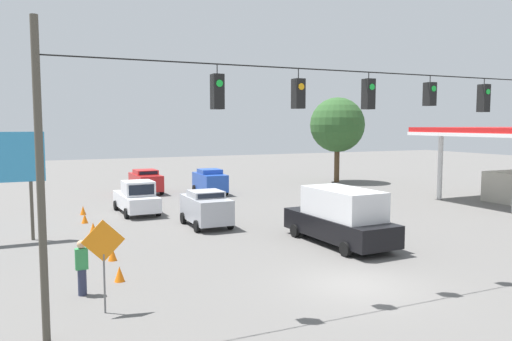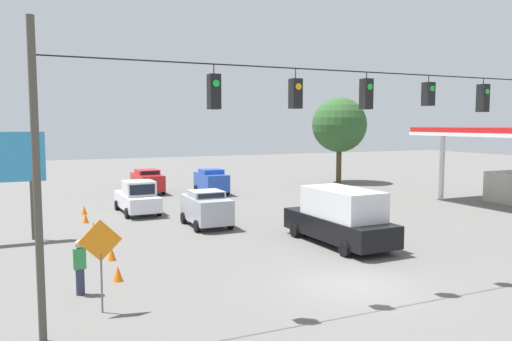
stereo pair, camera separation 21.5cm
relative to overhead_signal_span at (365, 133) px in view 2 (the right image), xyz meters
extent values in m
plane|color=#605E5B|center=(-0.01, -0.48, -5.34)|extent=(140.00, 140.00, 0.00)
cylinder|color=#4C473D|center=(10.08, 0.00, -1.18)|extent=(0.20, 0.20, 8.32)
cylinder|color=black|center=(-0.01, 0.00, 2.02)|extent=(20.18, 0.04, 0.04)
cube|color=black|center=(-5.34, 0.00, 1.28)|extent=(0.32, 0.36, 1.04)
cylinder|color=black|center=(-5.34, 0.00, 1.91)|extent=(0.03, 0.03, 0.22)
cylinder|color=green|center=(-5.34, 0.19, 1.52)|extent=(0.20, 0.02, 0.20)
cube|color=black|center=(-2.68, 0.00, 1.37)|extent=(0.32, 0.36, 0.82)
cylinder|color=black|center=(-2.68, 0.00, 1.90)|extent=(0.03, 0.03, 0.24)
cylinder|color=green|center=(-2.68, 0.19, 1.55)|extent=(0.20, 0.02, 0.20)
cube|color=black|center=(-0.01, 0.00, 1.30)|extent=(0.32, 0.36, 1.00)
cylinder|color=black|center=(-0.01, 0.00, 1.91)|extent=(0.03, 0.03, 0.22)
cylinder|color=green|center=(-0.01, 0.19, 1.53)|extent=(0.20, 0.02, 0.20)
cube|color=black|center=(2.66, 0.00, 1.25)|extent=(0.32, 0.36, 0.92)
cylinder|color=black|center=(2.66, 0.00, 1.87)|extent=(0.03, 0.03, 0.31)
cylinder|color=orange|center=(2.66, 0.19, 1.46)|extent=(0.20, 0.02, 0.20)
cube|color=black|center=(5.32, 0.00, 1.24)|extent=(0.32, 0.36, 1.00)
cylinder|color=black|center=(5.32, 0.00, 1.88)|extent=(0.03, 0.03, 0.28)
cylinder|color=green|center=(5.32, 0.19, 1.46)|extent=(0.20, 0.02, 0.20)
cube|color=#234CB2|center=(-3.02, -24.37, -4.34)|extent=(1.89, 3.99, 1.35)
cube|color=#234CB2|center=(-3.02, -24.37, -3.48)|extent=(1.70, 1.77, 0.36)
cube|color=black|center=(-3.03, -25.25, -3.48)|extent=(1.45, 0.05, 0.25)
cylinder|color=black|center=(-3.95, -25.64, -5.02)|extent=(0.23, 0.64, 0.64)
cylinder|color=black|center=(-2.14, -25.67, -5.02)|extent=(0.23, 0.64, 0.64)
cylinder|color=black|center=(-3.90, -23.07, -5.02)|extent=(0.23, 0.64, 0.64)
cylinder|color=black|center=(-2.09, -23.10, -5.02)|extent=(0.23, 0.64, 0.64)
cube|color=red|center=(1.60, -27.04, -4.39)|extent=(1.99, 4.45, 1.26)
cube|color=red|center=(1.60, -27.04, -3.58)|extent=(1.76, 1.99, 0.36)
cube|color=black|center=(1.56, -26.07, -3.58)|extent=(1.47, 0.07, 0.25)
cylinder|color=black|center=(2.46, -25.59, -5.02)|extent=(0.24, 0.65, 0.64)
cylinder|color=black|center=(0.63, -25.65, -5.02)|extent=(0.24, 0.65, 0.64)
cylinder|color=black|center=(2.57, -28.43, -5.02)|extent=(0.24, 0.65, 0.64)
cylinder|color=black|center=(0.73, -28.50, -5.02)|extent=(0.24, 0.65, 0.64)
cube|color=#A8AAB2|center=(1.47, -12.30, -4.36)|extent=(1.88, 3.86, 1.31)
cube|color=#A8AAB2|center=(1.47, -12.30, -3.52)|extent=(1.73, 1.70, 0.36)
cube|color=black|center=(1.48, -11.44, -3.52)|extent=(1.50, 0.02, 0.25)
cylinder|color=black|center=(2.41, -11.05, -5.02)|extent=(0.22, 0.64, 0.64)
cylinder|color=black|center=(0.54, -11.05, -5.02)|extent=(0.22, 0.64, 0.64)
cylinder|color=black|center=(2.41, -13.56, -5.02)|extent=(0.22, 0.64, 0.64)
cylinder|color=black|center=(0.54, -13.56, -5.02)|extent=(0.22, 0.64, 0.64)
cube|color=black|center=(-2.92, -5.88, -4.52)|extent=(2.50, 6.45, 1.00)
cube|color=silver|center=(-2.93, -5.56, -3.35)|extent=(2.24, 4.15, 1.33)
cube|color=black|center=(-2.85, -7.61, -3.35)|extent=(1.82, 0.08, 0.93)
cylinder|color=black|center=(-3.98, -7.99, -5.02)|extent=(0.24, 0.65, 0.64)
cylinder|color=black|center=(-1.70, -7.91, -5.02)|extent=(0.24, 0.65, 0.64)
cylinder|color=black|center=(-4.13, -3.85, -5.02)|extent=(0.24, 0.65, 0.64)
cylinder|color=black|center=(-1.85, -3.77, -5.02)|extent=(0.24, 0.65, 0.64)
cube|color=silver|center=(4.15, -18.12, -4.57)|extent=(2.09, 5.13, 0.90)
cube|color=silver|center=(4.14, -17.51, -3.67)|extent=(1.83, 1.88, 0.90)
cube|color=black|center=(4.11, -16.59, -3.67)|extent=(1.55, 0.07, 0.63)
cylinder|color=black|center=(5.07, -16.44, -5.02)|extent=(0.24, 0.65, 0.64)
cylinder|color=black|center=(3.14, -16.50, -5.02)|extent=(0.24, 0.65, 0.64)
cylinder|color=black|center=(5.17, -19.74, -5.02)|extent=(0.24, 0.65, 0.64)
cylinder|color=black|center=(3.24, -19.79, -5.02)|extent=(0.24, 0.65, 0.64)
cone|color=orange|center=(7.50, -4.36, -5.06)|extent=(0.37, 0.37, 0.56)
cone|color=orange|center=(7.30, -7.30, -5.06)|extent=(0.37, 0.37, 0.56)
cone|color=orange|center=(7.48, -10.09, -5.06)|extent=(0.37, 0.37, 0.56)
cone|color=orange|center=(7.38, -13.14, -5.06)|extent=(0.37, 0.37, 0.56)
cone|color=orange|center=(7.50, -16.05, -5.06)|extent=(0.37, 0.37, 0.56)
cone|color=orange|center=(7.31, -18.91, -5.06)|extent=(0.37, 0.37, 0.56)
cylinder|color=silver|center=(-17.82, -14.47, -2.80)|extent=(0.36, 0.36, 5.07)
cylinder|color=#4C473D|center=(10.24, -12.77, -3.89)|extent=(0.16, 0.16, 2.88)
cylinder|color=slate|center=(8.41, -1.46, -4.44)|extent=(0.06, 0.06, 1.80)
cube|color=orange|center=(8.41, -1.46, -3.13)|extent=(1.27, 0.04, 1.27)
cylinder|color=#2D334C|center=(8.86, -3.40, -4.90)|extent=(0.28, 0.28, 0.88)
cube|color=#338C4C|center=(8.86, -3.40, -4.11)|extent=(0.40, 0.24, 0.70)
sphere|color=tan|center=(8.86, -3.40, -3.62)|extent=(0.28, 0.28, 0.28)
cylinder|color=#4C3823|center=(-17.04, -27.04, -3.27)|extent=(0.50, 0.50, 4.14)
sphere|color=#2D5628|center=(-17.04, -27.04, 0.26)|extent=(5.28, 5.28, 5.28)
camera|label=1|loc=(10.37, 13.60, 0.31)|focal=35.00mm
camera|label=2|loc=(10.17, 13.68, 0.31)|focal=35.00mm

